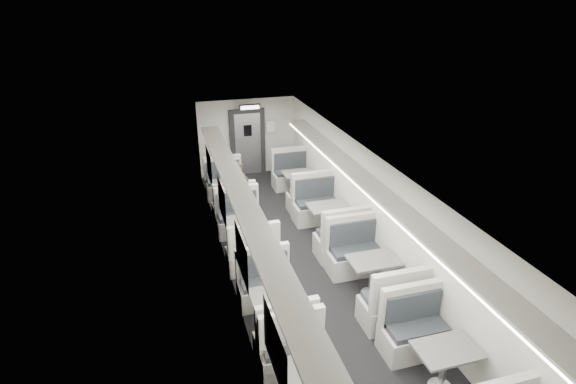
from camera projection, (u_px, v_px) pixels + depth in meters
room at (308, 225)px, 8.74m from camera, size 3.24×12.24×2.64m
booth_left_a at (229, 195)px, 12.01m from camera, size 1.06×2.14×1.15m
booth_left_b at (245, 234)px, 10.04m from camera, size 1.07×2.17×1.16m
booth_left_c at (276, 311)px, 7.67m from camera, size 1.01×2.06×1.10m
booth_right_a at (299, 185)px, 12.57m from camera, size 1.09×2.21×1.18m
booth_right_b at (328, 221)px, 10.55m from camera, size 1.16×2.35×1.26m
booth_right_c at (372, 277)px, 8.52m from camera, size 1.12×2.27×1.22m
booth_right_d at (443, 368)px, 6.47m from camera, size 1.07×2.16×1.16m
passenger at (239, 195)px, 10.86m from camera, size 0.74×0.63×1.71m
window_a at (209, 166)px, 11.28m from camera, size 0.02×1.18×0.84m
window_b at (222, 202)px, 9.35m from camera, size 0.02×1.18×0.84m
window_c at (242, 256)px, 7.42m from camera, size 0.02×1.18×0.84m
window_d at (275, 349)px, 5.49m from camera, size 0.02×1.18×0.84m
luggage_rack_left at (247, 206)px, 7.87m from camera, size 0.46×10.40×0.09m
luggage_rack_right at (376, 190)px, 8.49m from camera, size 0.46×10.40×0.09m
vestibule_door at (248, 143)px, 14.01m from camera, size 1.10×0.13×2.10m
exit_sign at (250, 107)px, 13.07m from camera, size 0.62×0.12×0.16m
wall_notice at (271, 127)px, 14.00m from camera, size 0.32×0.02×0.40m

